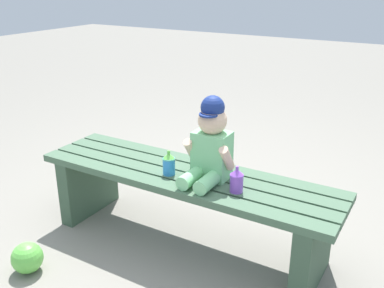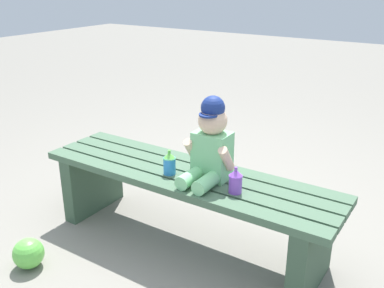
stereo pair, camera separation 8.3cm
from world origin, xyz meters
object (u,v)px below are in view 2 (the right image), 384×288
at_px(sippy_cup_left, 169,163).
at_px(toy_ball, 28,253).
at_px(park_bench, 186,195).
at_px(child_figure, 210,144).
at_px(sippy_cup_right, 235,181).

xyz_separation_m(sippy_cup_left, toy_ball, (-0.46, -0.52, -0.39)).
bearing_deg(park_bench, sippy_cup_left, -133.57).
bearing_deg(child_figure, sippy_cup_right, -19.48).
bearing_deg(park_bench, child_figure, 0.10).
relative_size(sippy_cup_left, sippy_cup_right, 1.00).
height_order(park_bench, child_figure, child_figure).
relative_size(child_figure, toy_ball, 2.72).
distance_m(park_bench, sippy_cup_left, 0.20).
xyz_separation_m(sippy_cup_left, sippy_cup_right, (0.36, 0.00, 0.00)).
xyz_separation_m(park_bench, toy_ball, (-0.52, -0.58, -0.21)).
bearing_deg(sippy_cup_left, park_bench, 46.43).
height_order(child_figure, toy_ball, child_figure).
bearing_deg(toy_ball, child_figure, 41.57).
bearing_deg(park_bench, sippy_cup_right, -10.96).
height_order(sippy_cup_left, sippy_cup_right, same).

